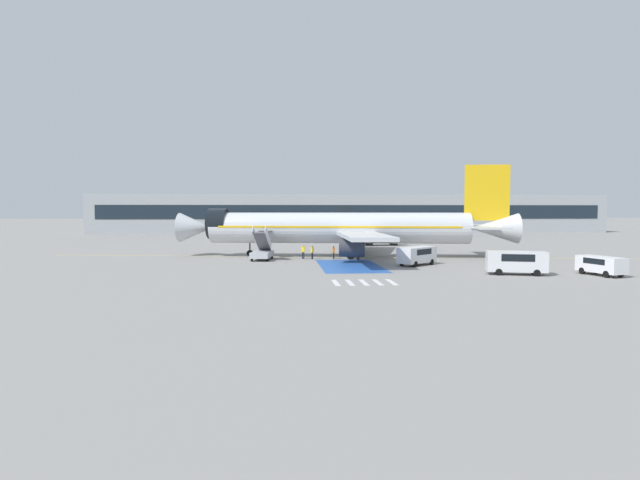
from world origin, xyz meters
name	(u,v)px	position (x,y,z in m)	size (l,w,h in m)	color
ground_plane	(332,257)	(0.00, 0.00, 0.00)	(600.00, 600.00, 0.00)	gray
apron_leadline_yellow	(338,257)	(0.80, -0.16, 0.00)	(0.20, 77.63, 0.01)	gold
apron_stand_patch_blue	(350,266)	(0.80, -10.60, 0.00)	(6.63, 13.38, 0.01)	#2856A8
apron_walkway_bar_0	(336,283)	(-2.20, -23.20, 0.00)	(0.44, 3.60, 0.01)	silver
apron_walkway_bar_1	(350,283)	(-1.00, -23.20, 0.00)	(0.44, 3.60, 0.01)	silver
apron_walkway_bar_2	(364,282)	(0.20, -23.20, 0.00)	(0.44, 3.60, 0.01)	silver
apron_walkway_bar_3	(378,282)	(1.40, -23.20, 0.00)	(0.44, 3.60, 0.01)	silver
apron_walkway_bar_4	(392,282)	(2.60, -23.20, 0.00)	(0.44, 3.60, 0.01)	silver
airliner	(343,228)	(1.44, -0.26, 3.78)	(44.14, 31.86, 11.89)	silver
boarding_stairs_forward	(262,252)	(-9.04, -3.24, 1.03)	(2.91, 5.46, 4.34)	#ADB2BA
fuel_tanker	(373,235)	(9.24, 20.16, 1.88)	(9.67, 2.92, 3.68)	#38383D
service_van_0	(601,264)	(23.18, -20.60, 1.09)	(2.78, 4.70, 1.79)	silver
service_van_1	(417,254)	(8.33, -10.68, 1.23)	(5.15, 4.77, 2.04)	silver
service_van_2	(516,261)	(15.51, -19.38, 1.33)	(5.71, 3.32, 2.23)	silver
ground_crew_0	(303,251)	(-3.95, -2.49, 1.03)	(0.48, 0.36, 1.79)	#191E38
ground_crew_1	(312,251)	(-2.84, -2.91, 1.00)	(0.40, 0.49, 1.74)	#191E38
ground_crew_2	(334,251)	(-0.14, -2.86, 0.95)	(0.27, 0.45, 1.65)	black
ground_crew_3	(358,252)	(2.76, -4.11, 1.01)	(0.49, 0.38, 1.75)	#2D2D33
terminal_building	(353,214)	(13.17, 69.30, 5.10)	(136.88, 12.10, 10.19)	#9EA3A8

